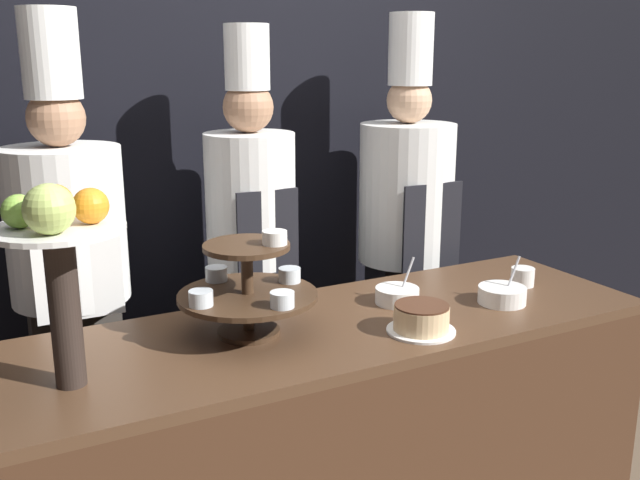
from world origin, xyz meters
TOP-DOWN VIEW (x-y plane):
  - wall_back at (0.00, 1.36)m, footprint 10.00×0.06m
  - buffet_counter at (0.00, 0.34)m, footprint 2.13×0.67m
  - tiered_stand at (-0.27, 0.38)m, footprint 0.42×0.42m
  - fruit_pedestal at (-0.81, 0.26)m, footprint 0.33×0.33m
  - cake_round at (0.20, 0.15)m, footprint 0.21×0.21m
  - cup_white at (0.80, 0.35)m, footprint 0.09×0.09m
  - serving_bowl_near at (0.60, 0.24)m, footprint 0.16×0.16m
  - serving_bowl_far at (0.28, 0.40)m, footprint 0.15×0.15m
  - chef_left at (-0.70, 0.98)m, footprint 0.40×0.40m
  - chef_center_left at (-0.02, 0.98)m, footprint 0.35×0.35m
  - chef_center_right at (0.71, 0.98)m, footprint 0.41×0.41m

SIDE VIEW (x-z plane):
  - buffet_counter at x=0.00m, z-range 0.00..0.87m
  - serving_bowl_far at x=0.28m, z-range 0.82..0.98m
  - serving_bowl_near at x=0.60m, z-range 0.82..0.98m
  - cup_white at x=0.80m, z-range 0.87..0.94m
  - cake_round at x=0.20m, z-range 0.87..0.96m
  - chef_left at x=-0.70m, z-range 0.06..1.91m
  - chef_center_right at x=0.71m, z-range 0.05..1.92m
  - chef_center_left at x=-0.02m, z-range 0.09..1.90m
  - tiered_stand at x=-0.27m, z-range 0.86..1.19m
  - fruit_pedestal at x=-0.81m, z-range 0.98..1.52m
  - wall_back at x=0.00m, z-range 0.00..2.80m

